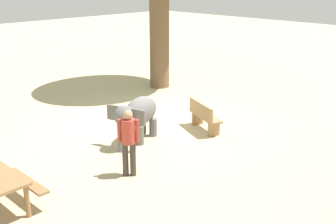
# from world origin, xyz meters

# --- Properties ---
(ground_plane) EXTENTS (60.00, 60.00, 0.00)m
(ground_plane) POSITION_xyz_m (0.00, 0.00, 0.00)
(ground_plane) COLOR tan
(elephant) EXTENTS (1.81, 1.30, 1.25)m
(elephant) POSITION_xyz_m (1.32, 1.01, 0.80)
(elephant) COLOR slate
(elephant) RESTS_ON ground_plane
(person_handler) EXTENTS (0.37, 0.40, 1.62)m
(person_handler) POSITION_xyz_m (2.85, 2.47, 0.95)
(person_handler) COLOR #3F3833
(person_handler) RESTS_ON ground_plane
(wooden_bench) EXTENTS (0.90, 1.45, 0.88)m
(wooden_bench) POSITION_xyz_m (-0.63, 1.79, 0.47)
(wooden_bench) COLOR #9E7A51
(wooden_bench) RESTS_ON ground_plane
(feed_bucket) EXTENTS (0.36, 0.36, 0.32)m
(feed_bucket) POSITION_xyz_m (0.42, -0.10, 0.16)
(feed_bucket) COLOR gray
(feed_bucket) RESTS_ON ground_plane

